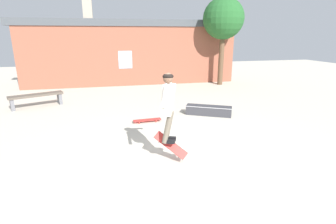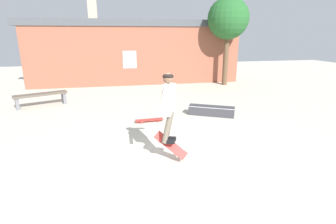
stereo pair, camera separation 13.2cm
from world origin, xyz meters
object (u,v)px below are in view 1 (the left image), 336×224
park_bench (36,97)px  skate_ledge (209,110)px  skater (168,102)px  tree_right (223,19)px  skateboard_resting (147,120)px  skateboard_flipping (171,145)px

park_bench → skate_ledge: 6.41m
skate_ledge → skater: 3.80m
tree_right → skateboard_resting: tree_right is taller
skateboard_flipping → skateboard_resting: 2.71m
skater → tree_right: bearing=81.1°
park_bench → skate_ledge: bearing=-45.0°
tree_right → skateboard_flipping: (-4.79, -8.17, -3.03)m
tree_right → skateboard_resting: bearing=-131.7°
park_bench → skateboard_resting: size_ratio=2.13×
skateboard_flipping → skateboard_resting: size_ratio=0.78×
skate_ledge → skateboard_flipping: skateboard_flipping is taller
tree_right → skateboard_flipping: bearing=-120.4°
park_bench → skater: (3.80, -5.40, 0.94)m
park_bench → skateboard_resting: (3.76, -2.72, -0.30)m
park_bench → skateboard_resting: 4.65m
skater → skateboard_flipping: size_ratio=2.12×
skate_ledge → park_bench: bearing=-174.3°
park_bench → skate_ledge: park_bench is taller
tree_right → skater: size_ratio=3.06×
park_bench → skater: size_ratio=1.29×
skate_ledge → skater: (-2.12, -2.95, 1.15)m
skater → skateboard_resting: (-0.04, 2.68, -1.24)m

